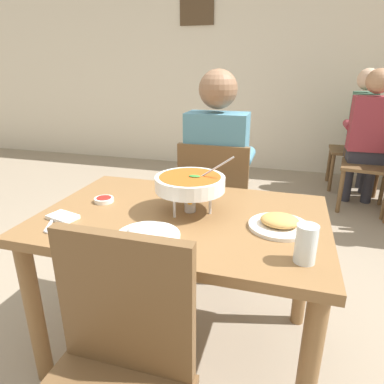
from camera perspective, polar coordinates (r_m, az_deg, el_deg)
The scene contains 19 objects.
ground_plane at distance 1.87m, azimuth -1.40°, elevation -24.37°, with size 16.00×16.00×0.00m, color gray.
cafe_rear_partition at distance 4.69m, azimuth 11.99°, elevation 22.13°, with size 10.00×0.10×3.00m, color beige.
picture_frame_hung at distance 4.84m, azimuth 0.83°, elevation 29.54°, with size 0.44×0.03×0.56m, color #4C3823.
dining_table_main at distance 1.51m, azimuth -1.60°, elevation -7.69°, with size 1.21×0.80×0.72m.
chair_diner_main at distance 2.15m, azimuth 3.97°, elevation -1.74°, with size 0.44×0.44×0.90m.
diner_main at distance 2.11m, azimuth 4.32°, elevation 4.54°, with size 0.40×0.45×1.31m.
chair_viewer_empty at distance 1.09m, azimuth -13.47°, elevation -28.06°, with size 0.44×0.44×0.90m.
curry_bowl at distance 1.44m, azimuth -0.33°, elevation 1.44°, with size 0.33×0.30×0.26m.
rice_plate at distance 1.27m, azimuth -7.46°, elevation -6.93°, with size 0.24×0.24×0.06m.
appetizer_plate at distance 1.38m, azimuth 14.52°, elevation -5.13°, with size 0.24×0.24×0.06m.
sauce_dish at distance 1.64m, azimuth -14.60°, elevation -1.25°, with size 0.09×0.09×0.02m.
napkin_folded at distance 1.52m, azimuth -20.91°, elevation -3.95°, with size 0.12×0.08×0.02m, color white.
fork_utensil at distance 1.49m, azimuth -22.63°, elevation -4.72°, with size 0.01×0.17×0.01m, color silver.
spoon_utensil at distance 1.46m, azimuth -21.08°, elevation -5.00°, with size 0.01×0.17×0.01m, color silver.
drink_glass at distance 1.16m, azimuth 18.60°, elevation -8.57°, with size 0.07×0.07×0.13m.
chair_bg_middle at distance 4.22m, azimuth 26.62°, elevation 7.13°, with size 0.45×0.45×0.90m.
chair_bg_right at distance 3.69m, azimuth 27.46°, elevation 5.38°, with size 0.50×0.50×0.90m.
patron_bg_middle at distance 4.14m, azimuth 27.08°, elevation 10.20°, with size 0.45×0.40×1.31m.
patron_bg_right at distance 3.67m, azimuth 27.62°, elevation 9.07°, with size 0.40×0.45×1.31m.
Camera 1 is at (0.41, -1.27, 1.32)m, focal length 31.68 mm.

